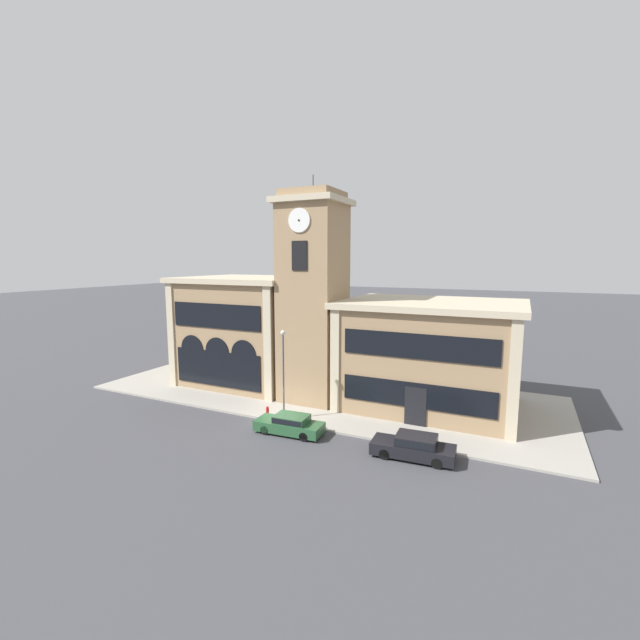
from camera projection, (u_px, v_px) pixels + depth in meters
name	position (u px, v px, depth m)	size (l,w,h in m)	color
ground_plane	(278.00, 423.00, 30.57)	(300.00, 300.00, 0.00)	#424247
sidewalk_kerb	(323.00, 393.00, 37.29)	(38.95, 15.06, 0.15)	#A39E93
clock_tower	(313.00, 298.00, 34.52)	(5.27, 5.27, 18.12)	#9E7F5B
town_hall_left_wing	(249.00, 329.00, 40.64)	(11.65, 10.29, 9.98)	#9E7F5B
town_hall_right_wing	(431.00, 354.00, 33.51)	(13.59, 10.29, 8.42)	#9E7F5B
parked_car_near	(290.00, 424.00, 28.59)	(4.70, 2.00, 1.30)	#285633
parked_car_mid	(414.00, 446.00, 25.05)	(4.92, 2.09, 1.42)	black
street_lamp	(283.00, 363.00, 30.27)	(0.36, 0.36, 6.52)	#4C4C51
fire_hydrant	(267.00, 412.00, 31.13)	(0.22, 0.22, 0.87)	red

